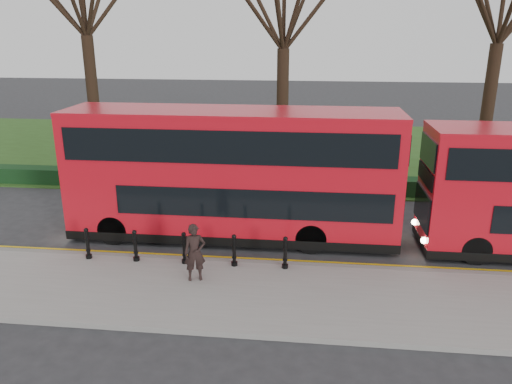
# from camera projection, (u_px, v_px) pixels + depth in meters

# --- Properties ---
(ground) EXTENTS (120.00, 120.00, 0.00)m
(ground) POSITION_uv_depth(u_px,v_px,m) (205.00, 250.00, 17.16)
(ground) COLOR #28282B
(ground) RESTS_ON ground
(pavement) EXTENTS (60.00, 4.00, 0.15)m
(pavement) POSITION_uv_depth(u_px,v_px,m) (184.00, 291.00, 14.30)
(pavement) COLOR gray
(pavement) RESTS_ON ground
(kerb) EXTENTS (60.00, 0.25, 0.16)m
(kerb) POSITION_uv_depth(u_px,v_px,m) (199.00, 261.00, 16.19)
(kerb) COLOR slate
(kerb) RESTS_ON ground
(grass_verge) EXTENTS (60.00, 18.00, 0.06)m
(grass_verge) POSITION_uv_depth(u_px,v_px,m) (255.00, 150.00, 31.32)
(grass_verge) COLOR #2A4A18
(grass_verge) RESTS_ON ground
(hedge) EXTENTS (60.00, 0.90, 0.80)m
(hedge) POSITION_uv_depth(u_px,v_px,m) (235.00, 182.00, 23.46)
(hedge) COLOR black
(hedge) RESTS_ON ground
(yellow_line_outer) EXTENTS (60.00, 0.10, 0.01)m
(yellow_line_outer) POSITION_uv_depth(u_px,v_px,m) (201.00, 259.00, 16.50)
(yellow_line_outer) COLOR yellow
(yellow_line_outer) RESTS_ON ground
(yellow_line_inner) EXTENTS (60.00, 0.10, 0.01)m
(yellow_line_inner) POSITION_uv_depth(u_px,v_px,m) (202.00, 256.00, 16.69)
(yellow_line_inner) COLOR yellow
(yellow_line_inner) RESTS_ON ground
(tree_mid) EXTENTS (7.38, 7.38, 11.52)m
(tree_mid) POSITION_uv_depth(u_px,v_px,m) (284.00, 4.00, 23.80)
(tree_mid) COLOR black
(tree_mid) RESTS_ON ground
(bollard_row) EXTENTS (6.53, 0.15, 1.00)m
(bollard_row) POSITION_uv_depth(u_px,v_px,m) (184.00, 248.00, 15.72)
(bollard_row) COLOR black
(bollard_row) RESTS_ON pavement
(bus_lead) EXTENTS (11.60, 2.66, 4.62)m
(bus_lead) POSITION_uv_depth(u_px,v_px,m) (232.00, 175.00, 17.62)
(bus_lead) COLOR red
(bus_lead) RESTS_ON ground
(pedestrian) EXTENTS (0.73, 0.58, 1.74)m
(pedestrian) POSITION_uv_depth(u_px,v_px,m) (195.00, 253.00, 14.57)
(pedestrian) COLOR black
(pedestrian) RESTS_ON pavement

